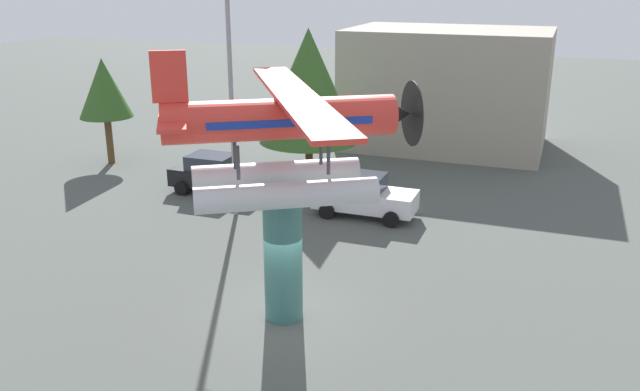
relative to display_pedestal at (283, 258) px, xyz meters
name	(u,v)px	position (x,y,z in m)	size (l,w,h in m)	color
ground_plane	(284,316)	(0.00, 0.00, -1.87)	(140.00, 140.00, 0.00)	#4C514C
display_pedestal	(283,258)	(0.00, 0.00, 0.00)	(1.10, 1.10, 3.73)	#386B66
floatplane_monument	(286,136)	(0.11, 0.07, 3.54)	(7.00, 9.40, 4.00)	silver
car_near_black	(216,174)	(-7.53, 9.56, -0.99)	(4.20, 2.02, 1.76)	black
car_mid_white	(364,195)	(-0.32, 9.00, -0.99)	(4.20, 2.02, 1.76)	white
streetlight_primary	(235,93)	(-5.16, 7.28, 3.23)	(1.84, 0.28, 8.89)	gray
storefront_building	(447,89)	(0.65, 22.00, 1.46)	(10.99, 7.43, 6.65)	#9E9384
tree_west	(104,89)	(-15.19, 12.02, 2.08)	(2.72, 2.72, 5.50)	brown
tree_east	(309,86)	(-4.20, 12.74, 2.73)	(4.74, 4.74, 7.24)	brown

